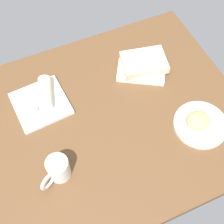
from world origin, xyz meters
TOP-DOWN VIEW (x-y plane):
  - dining_table at (0.00, 0.00)cm, footprint 110.00×90.00cm
  - round_plate at (32.07, -17.94)cm, footprint 21.50×21.50cm
  - scone_pastry at (30.69, -17.16)cm, footprint 9.90×8.89cm
  - square_plate at (-23.21, 17.26)cm, footprint 22.64×22.64cm
  - sauce_cup at (-27.19, 14.67)cm, footprint 4.64×4.64cm
  - breakfast_wrap at (-20.03, 19.33)cm, footprint 9.20×14.84cm
  - book_stack at (23.64, 16.89)cm, footprint 25.17×23.04cm
  - coffee_mug at (-26.06, -14.68)cm, footprint 12.24×9.40cm

SIDE VIEW (x-z plane):
  - dining_table at x=0.00cm, z-range 0.00..4.00cm
  - round_plate at x=32.07cm, z-range 4.00..5.40cm
  - square_plate at x=-23.21cm, z-range 4.00..5.60cm
  - sauce_cup at x=-27.19cm, z-range 5.68..7.78cm
  - book_stack at x=23.64cm, z-range 3.91..9.76cm
  - scone_pastry at x=30.69cm, z-range 5.40..10.00cm
  - breakfast_wrap at x=-20.03cm, z-range 5.60..11.23cm
  - coffee_mug at x=-26.06cm, z-range 4.11..14.17cm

